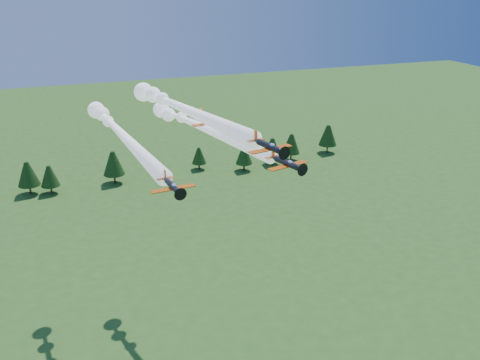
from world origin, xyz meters
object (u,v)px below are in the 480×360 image
object	(u,v)px
plane_slot	(211,121)
plane_right	(198,125)
plane_left	(119,131)
plane_lead	(180,107)

from	to	relation	value
plane_slot	plane_right	bearing A→B (deg)	70.77
plane_left	plane_slot	world-z (taller)	plane_slot
plane_right	plane_lead	bearing A→B (deg)	-134.33
plane_lead	plane_left	xyz separation A→B (m)	(-9.61, 10.11, -6.20)
plane_lead	plane_right	world-z (taller)	plane_lead
plane_left	plane_right	xyz separation A→B (m)	(15.74, 0.77, -0.49)
plane_lead	plane_left	bearing A→B (deg)	121.15
plane_lead	plane_right	xyz separation A→B (m)	(6.14, 10.88, -6.69)
plane_lead	plane_slot	distance (m)	9.14
plane_right	plane_slot	bearing A→B (deg)	-114.53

